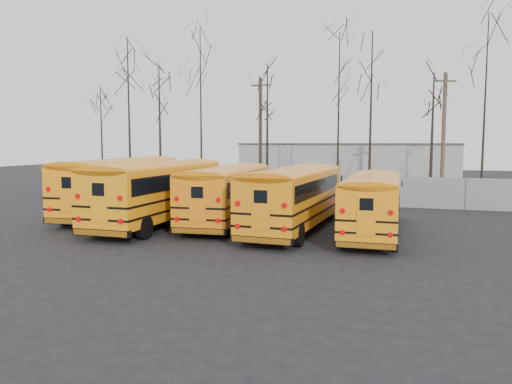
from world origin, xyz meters
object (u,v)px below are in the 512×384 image
(bus_c, at_px, (229,189))
(utility_pole_left, at_px, (260,134))
(bus_e, at_px, (373,199))
(utility_pole_right, at_px, (443,135))
(bus_d, at_px, (295,193))
(bus_b, at_px, (161,187))
(bus_a, at_px, (123,182))

(bus_c, relative_size, utility_pole_left, 1.15)
(bus_e, xyz_separation_m, utility_pole_right, (3.55, 16.55, 3.12))
(bus_d, xyz_separation_m, bus_e, (3.63, -0.00, -0.16))
(bus_c, distance_m, utility_pole_right, 19.28)
(bus_c, distance_m, utility_pole_left, 17.37)
(bus_e, bearing_deg, bus_c, 170.53)
(utility_pole_left, bearing_deg, bus_d, -67.59)
(bus_b, xyz_separation_m, bus_d, (6.98, 0.42, -0.12))
(bus_c, distance_m, bus_d, 3.92)
(bus_a, bearing_deg, bus_b, -35.45)
(bus_a, relative_size, utility_pole_right, 1.31)
(bus_b, relative_size, bus_e, 1.17)
(bus_d, bearing_deg, bus_e, 1.95)
(utility_pole_right, bearing_deg, bus_d, -136.42)
(bus_e, height_order, utility_pole_right, utility_pole_right)
(bus_c, bearing_deg, bus_a, 168.62)
(bus_b, bearing_deg, bus_e, 1.80)
(bus_b, relative_size, utility_pole_left, 1.23)
(bus_a, height_order, utility_pole_left, utility_pole_left)
(bus_e, bearing_deg, utility_pole_left, 120.08)
(bus_b, distance_m, utility_pole_left, 18.35)
(bus_d, relative_size, utility_pole_left, 1.16)
(utility_pole_right, bearing_deg, bus_a, -163.09)
(bus_d, distance_m, utility_pole_left, 19.42)
(bus_b, bearing_deg, bus_a, 149.14)
(bus_d, distance_m, bus_e, 3.63)
(utility_pole_left, bearing_deg, bus_c, -78.12)
(bus_a, relative_size, bus_b, 1.03)
(bus_a, height_order, utility_pole_right, utility_pole_right)
(utility_pole_left, xyz_separation_m, utility_pole_right, (14.59, -1.13, -0.17))
(bus_e, xyz_separation_m, utility_pole_left, (-11.04, 17.67, 3.30))
(bus_d, xyz_separation_m, utility_pole_left, (-7.41, 17.67, 3.14))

